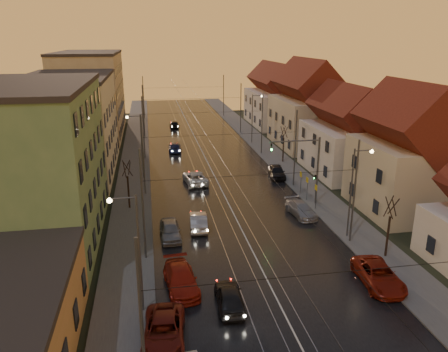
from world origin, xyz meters
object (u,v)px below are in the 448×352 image
street_lamp_2 (139,140)px  parked_right_1 (301,209)px  traffic_light_mast (309,163)px  driving_car_0 (229,297)px  street_lamp_0 (134,243)px  parked_left_2 (181,279)px  street_lamp_1 (355,184)px  parked_right_2 (277,172)px  street_lamp_3 (254,114)px  driving_car_3 (175,147)px  parked_right_0 (379,275)px  driving_car_4 (174,124)px  driving_car_1 (198,221)px  driving_car_2 (195,178)px  parked_left_3 (170,230)px  parked_left_1 (164,331)px

street_lamp_2 → parked_right_1: street_lamp_2 is taller
traffic_light_mast → driving_car_0: 20.30m
street_lamp_0 → parked_left_2: street_lamp_0 is taller
street_lamp_1 → parked_right_1: street_lamp_1 is taller
parked_left_2 → parked_right_1: size_ratio=1.12×
driving_car_0 → parked_right_2: parked_right_2 is taller
street_lamp_0 → street_lamp_3: (18.21, 44.00, 0.00)m
driving_car_0 → driving_car_3: 41.10m
traffic_light_mast → parked_right_0: (-0.39, -15.60, -3.87)m
driving_car_4 → parked_right_2: size_ratio=0.93×
street_lamp_1 → parked_left_2: 16.86m
street_lamp_1 → driving_car_1: bearing=162.5°
driving_car_2 → parked_left_2: size_ratio=1.02×
parked_left_2 → parked_right_0: bearing=-12.9°
driving_car_1 → parked_left_3: bearing=35.2°
street_lamp_0 → parked_left_3: 11.57m
street_lamp_2 → parked_right_1: size_ratio=1.77×
driving_car_2 → parked_left_1: size_ratio=1.02×
street_lamp_2 → parked_left_1: 31.49m
street_lamp_3 → parked_right_0: street_lamp_3 is taller
parked_right_1 → street_lamp_2: bearing=129.8°
parked_right_0 → parked_right_2: (0.00, 25.11, 0.04)m
street_lamp_1 → parked_right_0: street_lamp_1 is taller
parked_right_2 → driving_car_1: bearing=-122.9°
street_lamp_1 → traffic_light_mast: 8.08m
street_lamp_3 → driving_car_0: 46.32m
parked_left_1 → street_lamp_1: bearing=38.7°
parked_left_2 → street_lamp_0: bearing=-147.3°
street_lamp_0 → driving_car_3: size_ratio=1.75×
parked_right_1 → traffic_light_mast: bearing=52.8°
driving_car_2 → driving_car_3: (-1.39, 15.76, -0.05)m
parked_right_2 → traffic_light_mast: bearing=-80.1°
parked_left_1 → driving_car_1: bearing=81.0°
driving_car_3 → parked_left_2: 38.45m
street_lamp_3 → driving_car_1: (-12.93, -31.92, -4.17)m
street_lamp_1 → driving_car_0: street_lamp_1 is taller
street_lamp_2 → traffic_light_mast: street_lamp_2 is taller
parked_left_1 → driving_car_3: bearing=90.3°
parked_right_0 → driving_car_1: bearing=139.1°
parked_left_2 → parked_right_0: size_ratio=0.97×
parked_left_3 → street_lamp_2: bearing=97.2°
street_lamp_3 → parked_left_1: size_ratio=1.57×
traffic_light_mast → parked_left_3: traffic_light_mast is taller
street_lamp_1 → street_lamp_0: bearing=-156.3°
parked_left_1 → parked_right_1: parked_left_1 is taller
street_lamp_2 → driving_car_2: 8.25m
street_lamp_0 → parked_right_2: (16.70, 25.51, -4.12)m
driving_car_4 → parked_right_2: parked_right_2 is taller
parked_right_0 → parked_right_1: (-1.16, 12.95, -0.07)m
driving_car_4 → street_lamp_1: bearing=103.6°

